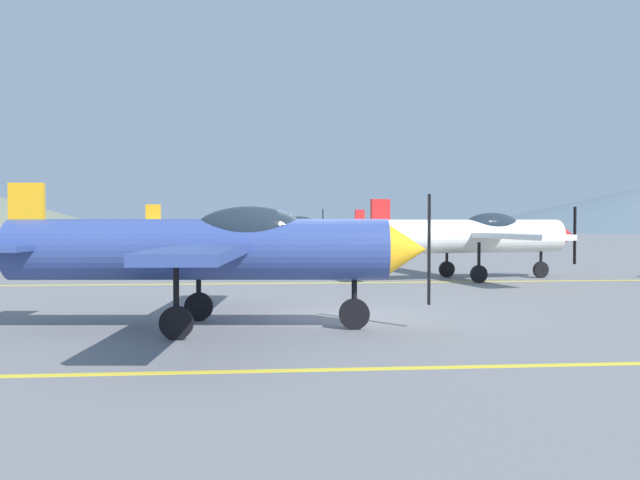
# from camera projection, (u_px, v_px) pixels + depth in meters

# --- Properties ---
(ground_plane) EXTENTS (400.00, 400.00, 0.00)m
(ground_plane) POSITION_uv_depth(u_px,v_px,m) (343.00, 319.00, 14.12)
(ground_plane) COLOR slate
(apron_line_near) EXTENTS (80.00, 0.16, 0.01)m
(apron_line_near) POSITION_uv_depth(u_px,v_px,m) (388.00, 369.00, 9.41)
(apron_line_near) COLOR yellow
(apron_line_near) RESTS_ON ground_plane
(apron_line_far) EXTENTS (80.00, 0.16, 0.01)m
(apron_line_far) POSITION_uv_depth(u_px,v_px,m) (310.00, 283.00, 22.23)
(apron_line_far) COLOR yellow
(apron_line_far) RESTS_ON ground_plane
(airplane_near) EXTENTS (7.76, 8.92, 2.67)m
(airplane_near) POSITION_uv_depth(u_px,v_px,m) (216.00, 247.00, 12.76)
(airplane_near) COLOR #33478C
(airplane_near) RESTS_ON ground_plane
(airplane_mid) EXTENTS (7.80, 8.90, 2.67)m
(airplane_mid) POSITION_uv_depth(u_px,v_px,m) (476.00, 235.00, 23.48)
(airplane_mid) COLOR white
(airplane_mid) RESTS_ON ground_plane
(airplane_far) EXTENTS (7.79, 8.92, 2.67)m
(airplane_far) POSITION_uv_depth(u_px,v_px,m) (232.00, 232.00, 29.91)
(airplane_far) COLOR white
(airplane_far) RESTS_ON ground_plane
(airplane_back) EXTENTS (7.80, 8.90, 2.67)m
(airplane_back) POSITION_uv_depth(u_px,v_px,m) (308.00, 228.00, 43.89)
(airplane_back) COLOR white
(airplane_back) RESTS_ON ground_plane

